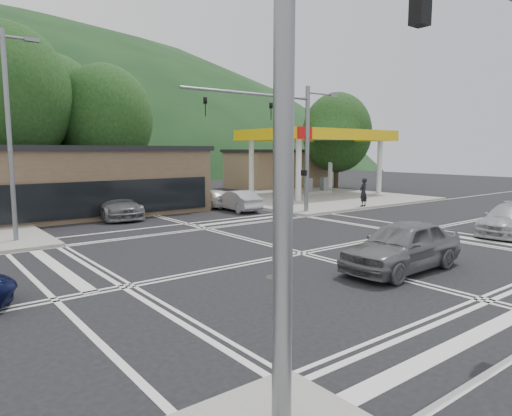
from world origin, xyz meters
TOP-DOWN VIEW (x-y plane):
  - ground at (0.00, 0.00)m, footprint 120.00×120.00m
  - sidewalk_ne at (15.00, 15.00)m, footprint 16.00×16.00m
  - gas_station_canopy at (16.99, 15.99)m, footprint 12.32×8.34m
  - convenience_store at (20.00, 25.00)m, footprint 10.00×6.00m
  - tree_n_b at (-6.00, 24.00)m, footprint 9.00×9.00m
  - tree_n_c at (1.00, 24.00)m, footprint 7.60×7.60m
  - tree_n_e at (-2.00, 28.00)m, footprint 8.40×8.40m
  - tree_ne at (24.00, 20.00)m, footprint 7.20×7.20m
  - streetlight_nw at (-8.44, 9.00)m, footprint 2.50×0.25m
  - signal_mast_ne at (6.95, 8.20)m, footprint 11.65×0.30m
  - signal_mast_sw at (-6.39, -8.20)m, footprint 9.14×0.28m
  - car_grey_center at (0.90, -3.93)m, footprint 5.04×2.17m
  - car_silver_east at (10.70, -3.19)m, footprint 5.22×2.78m
  - car_queue_a at (5.35, 11.89)m, footprint 1.69×4.22m
  - car_queue_b at (4.96, 14.58)m, footprint 1.63×3.99m
  - car_northbound at (-2.31, 13.89)m, footprint 2.65×5.76m
  - pedestrian at (13.00, 7.50)m, footprint 0.80×0.60m

SIDE VIEW (x-z plane):
  - ground at x=0.00m, z-range 0.00..0.00m
  - sidewalk_ne at x=15.00m, z-range 0.00..0.15m
  - car_queue_b at x=4.96m, z-range 0.00..1.36m
  - car_queue_a at x=5.35m, z-range 0.00..1.37m
  - car_silver_east at x=10.70m, z-range 0.00..1.44m
  - car_northbound at x=-2.31m, z-range 0.00..1.63m
  - car_grey_center at x=0.90m, z-range 0.00..1.70m
  - pedestrian at x=13.00m, z-range 0.15..2.13m
  - convenience_store at x=20.00m, z-range 0.00..3.80m
  - gas_station_canopy at x=16.99m, z-range 2.17..7.92m
  - streetlight_nw at x=-8.44m, z-range 0.55..9.55m
  - signal_mast_ne at x=6.95m, z-range 1.07..9.07m
  - signal_mast_sw at x=-6.39m, z-range 1.12..9.12m
  - tree_ne at x=24.00m, z-range 0.85..10.84m
  - tree_n_c at x=1.00m, z-range 1.06..11.93m
  - tree_n_e at x=-2.00m, z-range 1.15..13.13m
  - tree_n_b at x=-6.00m, z-range 1.30..14.28m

